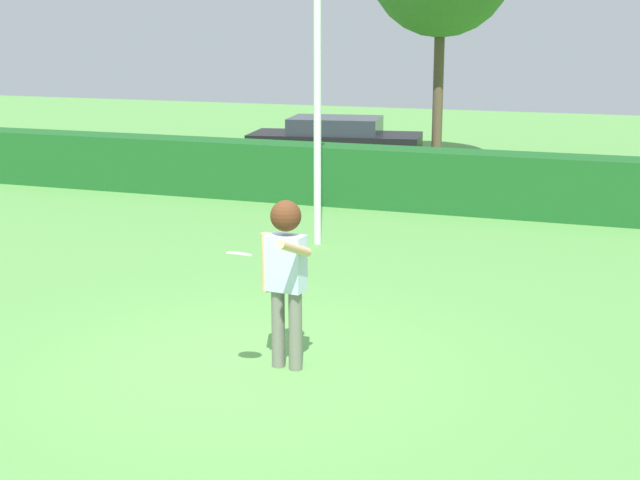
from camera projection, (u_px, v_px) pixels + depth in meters
The scene contains 6 objects.
ground_plane at pixel (251, 367), 9.64m from camera, with size 60.00×60.00×0.00m, color #5D9E4B.
person at pixel (286, 264), 9.35m from camera, with size 0.56×0.77×1.78m.
frisbee at pixel (240, 254), 8.79m from camera, with size 0.26×0.25×0.11m.
lamppost at pixel (317, 6), 14.17m from camera, with size 0.24×0.24×6.89m.
hedge_row at pixel (441, 181), 17.60m from camera, with size 24.85×0.90×1.16m, color #1B5922.
parked_car_black at pixel (335, 140), 22.87m from camera, with size 4.42×2.36×1.25m.
Camera 1 is at (3.81, -8.28, 3.50)m, focal length 51.71 mm.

